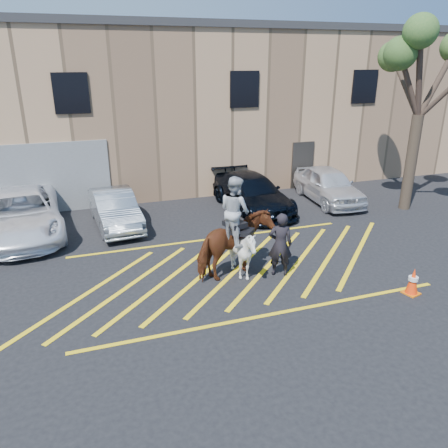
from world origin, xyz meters
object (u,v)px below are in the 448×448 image
object	(u,v)px
mounted_bay	(235,238)
car_silver_sedan	(115,209)
car_white_pickup	(21,214)
saddled_white	(242,251)
car_blue_suv	(252,193)
handler	(280,244)
tree	(426,62)
traffic_cone	(413,281)
car_white_suv	(328,185)

from	to	relation	value
mounted_bay	car_silver_sedan	bearing A→B (deg)	118.54
car_white_pickup	saddled_white	bearing A→B (deg)	-46.78
car_blue_suv	handler	xyz separation A→B (m)	(-1.44, -5.61, 0.22)
car_white_pickup	tree	distance (m)	15.60
car_blue_suv	traffic_cone	size ratio (longest dim) A/B	6.67
car_white_pickup	traffic_cone	bearing A→B (deg)	-43.13
car_white_pickup	handler	xyz separation A→B (m)	(7.19, -5.62, 0.16)
car_white_pickup	tree	world-z (taller)	tree
traffic_cone	tree	size ratio (longest dim) A/B	0.10
traffic_cone	saddled_white	bearing A→B (deg)	148.88
car_silver_sedan	saddled_white	world-z (taller)	saddled_white
car_silver_sedan	car_white_suv	xyz separation A→B (m)	(9.02, 0.12, 0.07)
car_white_suv	saddled_white	bearing A→B (deg)	-133.59
traffic_cone	mounted_bay	bearing A→B (deg)	148.93
car_silver_sedan	mounted_bay	world-z (taller)	mounted_bay
mounted_bay	tree	xyz separation A→B (m)	(8.73, 3.40, 4.51)
mounted_bay	car_blue_suv	bearing A→B (deg)	63.05
traffic_cone	tree	bearing A→B (deg)	51.57
handler	traffic_cone	size ratio (longest dim) A/B	2.55
car_white_pickup	car_white_suv	size ratio (longest dim) A/B	1.29
handler	tree	distance (m)	9.63
car_silver_sedan	traffic_cone	bearing A→B (deg)	-52.84
car_white_suv	traffic_cone	distance (m)	8.03
car_white_pickup	car_silver_sedan	bearing A→B (deg)	-8.00
car_silver_sedan	tree	xyz separation A→B (m)	(11.53, -1.75, 5.03)
car_blue_suv	mounted_bay	size ratio (longest dim) A/B	1.67
car_white_suv	tree	world-z (taller)	tree
handler	mounted_bay	bearing A→B (deg)	5.92
saddled_white	car_white_suv	bearing A→B (deg)	41.78
handler	mounted_bay	distance (m)	1.31
car_white_pickup	saddled_white	size ratio (longest dim) A/B	2.96
car_silver_sedan	tree	world-z (taller)	tree
car_white_suv	traffic_cone	bearing A→B (deg)	-100.78
handler	mounted_bay	size ratio (longest dim) A/B	0.64
car_white_pickup	car_blue_suv	world-z (taller)	car_white_pickup
car_silver_sedan	car_white_suv	size ratio (longest dim) A/B	0.93
mounted_bay	car_white_pickup	bearing A→B (deg)	138.32
traffic_cone	car_silver_sedan	bearing A→B (deg)	132.12
tree	traffic_cone	bearing A→B (deg)	-128.43
car_white_suv	handler	bearing A→B (deg)	-126.93
handler	car_blue_suv	bearing A→B (deg)	-83.65
car_white_pickup	saddled_white	distance (m)	8.18
traffic_cone	car_white_suv	bearing A→B (deg)	74.58
car_white_suv	tree	distance (m)	5.87
tree	car_blue_suv	bearing A→B (deg)	162.73
car_white_pickup	car_silver_sedan	distance (m)	3.15
car_blue_suv	car_white_suv	distance (m)	3.53
car_white_pickup	car_blue_suv	bearing A→B (deg)	-5.50
car_blue_suv	traffic_cone	distance (m)	7.87
car_white_suv	handler	world-z (taller)	handler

